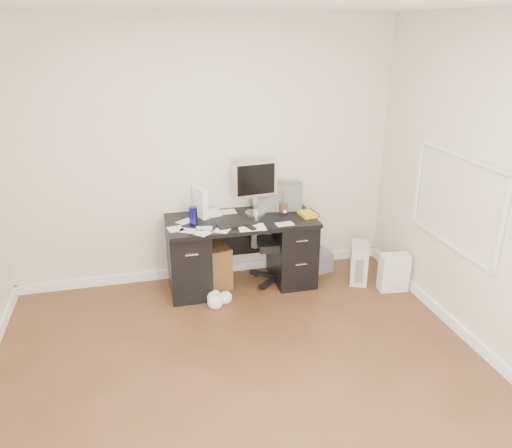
{
  "coord_description": "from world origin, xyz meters",
  "views": [
    {
      "loc": [
        -0.69,
        -2.96,
        2.55
      ],
      "look_at": [
        0.34,
        1.2,
        0.86
      ],
      "focal_mm": 35.0,
      "sensor_mm": 36.0,
      "label": 1
    }
  ],
  "objects_px": {
    "lcd_monitor": "(255,188)",
    "keyboard": "(236,224)",
    "office_chair": "(279,236)",
    "desk": "(241,250)",
    "pc_tower": "(359,263)",
    "wicker_basket": "(204,266)"
  },
  "relations": [
    {
      "from": "lcd_monitor",
      "to": "keyboard",
      "type": "distance_m",
      "value": 0.46
    },
    {
      "from": "keyboard",
      "to": "office_chair",
      "type": "xyz_separation_m",
      "value": [
        0.49,
        0.17,
        -0.24
      ]
    },
    {
      "from": "desk",
      "to": "office_chair",
      "type": "xyz_separation_m",
      "value": [
        0.41,
        0.0,
        0.12
      ]
    },
    {
      "from": "desk",
      "to": "pc_tower",
      "type": "xyz_separation_m",
      "value": [
        1.25,
        -0.18,
        -0.2
      ]
    },
    {
      "from": "desk",
      "to": "lcd_monitor",
      "type": "relative_size",
      "value": 2.63
    },
    {
      "from": "lcd_monitor",
      "to": "wicker_basket",
      "type": "bearing_deg",
      "value": 176.69
    },
    {
      "from": "desk",
      "to": "office_chair",
      "type": "bearing_deg",
      "value": 0.49
    },
    {
      "from": "desk",
      "to": "office_chair",
      "type": "distance_m",
      "value": 0.42
    },
    {
      "from": "keyboard",
      "to": "desk",
      "type": "bearing_deg",
      "value": 53.51
    },
    {
      "from": "desk",
      "to": "keyboard",
      "type": "distance_m",
      "value": 0.4
    },
    {
      "from": "desk",
      "to": "pc_tower",
      "type": "height_order",
      "value": "desk"
    },
    {
      "from": "desk",
      "to": "lcd_monitor",
      "type": "xyz_separation_m",
      "value": [
        0.17,
        0.1,
        0.64
      ]
    },
    {
      "from": "office_chair",
      "to": "wicker_basket",
      "type": "xyz_separation_m",
      "value": [
        -0.8,
        0.07,
        -0.29
      ]
    },
    {
      "from": "desk",
      "to": "office_chair",
      "type": "relative_size",
      "value": 1.44
    },
    {
      "from": "desk",
      "to": "keyboard",
      "type": "xyz_separation_m",
      "value": [
        -0.08,
        -0.16,
        0.36
      ]
    },
    {
      "from": "desk",
      "to": "keyboard",
      "type": "bearing_deg",
      "value": -116.81
    },
    {
      "from": "wicker_basket",
      "to": "lcd_monitor",
      "type": "bearing_deg",
      "value": 2.85
    },
    {
      "from": "wicker_basket",
      "to": "keyboard",
      "type": "bearing_deg",
      "value": -37.0
    },
    {
      "from": "keyboard",
      "to": "pc_tower",
      "type": "relative_size",
      "value": 0.99
    },
    {
      "from": "lcd_monitor",
      "to": "office_chair",
      "type": "bearing_deg",
      "value": -28.15
    },
    {
      "from": "keyboard",
      "to": "wicker_basket",
      "type": "bearing_deg",
      "value": 133.32
    },
    {
      "from": "lcd_monitor",
      "to": "desk",
      "type": "bearing_deg",
      "value": -156.69
    }
  ]
}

